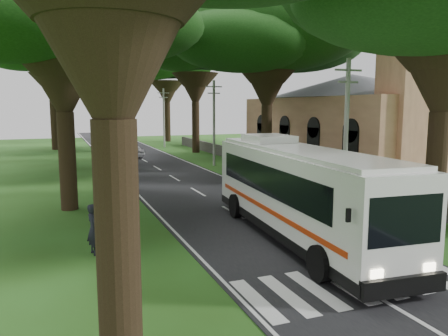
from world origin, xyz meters
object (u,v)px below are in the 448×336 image
church (353,114)px  pedestrian (94,229)px  distant_car_c (119,138)px  distant_car_b (109,143)px  pole_near (346,134)px  pole_far (164,117)px  coach_bus (297,190)px  distant_car_a (131,151)px  pole_mid (214,121)px

church → pedestrian: bearing=-145.1°
distant_car_c → pedestrian: bearing=61.5°
distant_car_b → pedestrian: bearing=-93.1°
pole_near → pole_far: same height
pole_far → distant_car_b: pole_far is taller
coach_bus → distant_car_b: (-2.49, 45.73, -1.46)m
distant_car_c → pedestrian: pedestrian is taller
pole_far → distant_car_a: size_ratio=1.91×
church → pedestrian: size_ratio=12.32×
coach_bus → distant_car_b: 45.82m
pole_far → coach_bus: pole_far is taller
pole_near → coach_bus: pole_near is taller
coach_bus → pole_near: bearing=38.1°
distant_car_c → pole_mid: bearing=79.3°
distant_car_a → coach_bus: bearing=79.7°
pole_near → pole_mid: bearing=90.0°
distant_car_b → pole_near: bearing=-76.3°
church → distant_car_c: 38.60m
church → pole_far: 27.41m
pole_mid → coach_bus: 23.70m
distant_car_a → church: bearing=130.5°
pole_near → distant_car_c: (-4.70, 49.91, -3.50)m
pole_near → distant_car_b: 43.35m
distant_car_a → distant_car_b: distant_car_a is taller
church → pole_near: church is taller
pole_near → distant_car_b: bearing=99.6°
distant_car_b → pedestrian: size_ratio=1.87×
pole_mid → coach_bus: size_ratio=0.60×
pole_far → pedestrian: size_ratio=4.11×
church → coach_bus: bearing=-132.4°
distant_car_c → coach_bus: bearing=70.4°
pole_near → pole_far: bearing=90.0°
church → coach_bus: 25.45m
coach_bus → church: bearing=52.0°
pole_far → distant_car_b: 8.42m
distant_car_c → pedestrian: size_ratio=2.32×
pole_near → distant_car_c: bearing=95.4°
pole_far → distant_car_c: bearing=115.4°
pole_mid → distant_car_a: bearing=124.0°
coach_bus → distant_car_b: bearing=97.5°
pole_mid → distant_car_b: bearing=107.6°
pole_mid → pole_far: (0.00, 20.00, 0.00)m
pole_mid → distant_car_a: pole_mid is taller
coach_bus → distant_car_c: 53.06m
distant_car_a → pole_mid: bearing=110.9°
pole_mid → pole_near: bearing=-90.0°
pedestrian → pole_far: bearing=-33.1°
church → pedestrian: church is taller
church → distant_car_a: size_ratio=5.72×
distant_car_b → coach_bus: bearing=-82.7°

